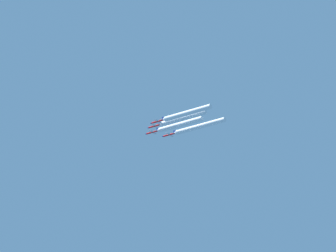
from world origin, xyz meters
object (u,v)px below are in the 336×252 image
Objects in this scene: jet_left_wingman at (154,126)px; jet_right_wingman at (169,135)px; jet_lead at (152,132)px; jet_outer_left at (157,121)px.

jet_right_wingman is at bearing -3.62° from jet_left_wingman.
jet_lead reaches higher than jet_right_wingman.
jet_lead is at bearing 42.08° from jet_left_wingman.
jet_left_wingman is 1.00× the size of jet_outer_left.
jet_outer_left is (-15.78, -14.99, -2.27)m from jet_lead.
jet_right_wingman reaches higher than jet_outer_left.
jet_outer_left is at bearing -136.46° from jet_lead.
jet_lead is 1.00× the size of jet_right_wingman.
jet_outer_left is (-7.58, -7.59, -1.62)m from jet_left_wingman.
jet_lead reaches higher than jet_outer_left.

